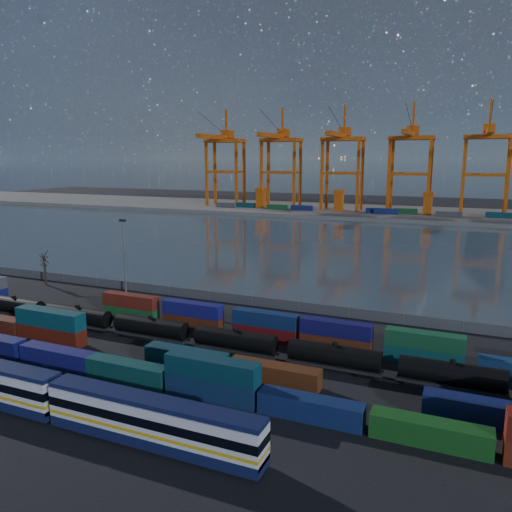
% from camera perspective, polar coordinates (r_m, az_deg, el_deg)
% --- Properties ---
extents(ground, '(700.00, 700.00, 0.00)m').
position_cam_1_polar(ground, '(79.12, -8.78, -11.01)').
color(ground, black).
rests_on(ground, ground).
extents(harbor_water, '(700.00, 700.00, 0.00)m').
position_cam_1_polar(harbor_water, '(173.98, 9.81, 1.14)').
color(harbor_water, '#34424C').
rests_on(harbor_water, ground).
extents(far_quay, '(700.00, 70.00, 2.00)m').
position_cam_1_polar(far_quay, '(276.17, 14.98, 4.78)').
color(far_quay, '#514F4C').
rests_on(far_quay, ground).
extents(distant_mountains, '(2470.00, 1100.00, 520.00)m').
position_cam_1_polar(distant_mountains, '(1672.90, 25.03, 16.64)').
color(distant_mountains, '#1E2630').
rests_on(distant_mountains, ground).
extents(container_row_south, '(127.30, 2.51, 5.35)m').
position_cam_1_polar(container_row_south, '(74.61, -18.21, -11.12)').
color(container_row_south, '#47494D').
rests_on(container_row_south, ground).
extents(container_row_mid, '(141.46, 2.57, 5.48)m').
position_cam_1_polar(container_row_mid, '(70.71, -3.43, -11.98)').
color(container_row_mid, '#393B3E').
rests_on(container_row_mid, ground).
extents(container_row_north, '(140.78, 2.27, 4.84)m').
position_cam_1_polar(container_row_north, '(81.95, 3.67, -8.41)').
color(container_row_north, '#111359').
rests_on(container_row_north, ground).
extents(tanker_string, '(122.10, 2.92, 4.18)m').
position_cam_1_polar(tanker_string, '(81.08, -7.38, -8.83)').
color(tanker_string, black).
rests_on(tanker_string, ground).
extents(waterfront_fence, '(160.12, 0.12, 2.20)m').
position_cam_1_polar(waterfront_fence, '(102.22, -0.44, -5.15)').
color(waterfront_fence, '#595B5E').
rests_on(waterfront_fence, ground).
extents(bare_tree, '(2.11, 2.12, 8.26)m').
position_cam_1_polar(bare_tree, '(128.04, -22.99, -1.28)').
color(bare_tree, black).
rests_on(bare_tree, ground).
extents(yard_light_mast, '(1.60, 0.40, 16.60)m').
position_cam_1_polar(yard_light_mast, '(113.83, -14.83, 0.45)').
color(yard_light_mast, slate).
rests_on(yard_light_mast, ground).
extents(gantry_cranes, '(197.04, 42.32, 57.31)m').
position_cam_1_polar(gantry_cranes, '(269.50, 13.52, 11.97)').
color(gantry_cranes, '#C2500D').
rests_on(gantry_cranes, ground).
extents(quay_containers, '(172.58, 10.99, 2.60)m').
position_cam_1_polar(quay_containers, '(263.52, 12.16, 5.12)').
color(quay_containers, navy).
rests_on(quay_containers, far_quay).
extents(straddle_carriers, '(140.00, 7.00, 11.10)m').
position_cam_1_polar(straddle_carriers, '(266.07, 14.19, 6.06)').
color(straddle_carriers, '#C2500D').
rests_on(straddle_carriers, far_quay).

